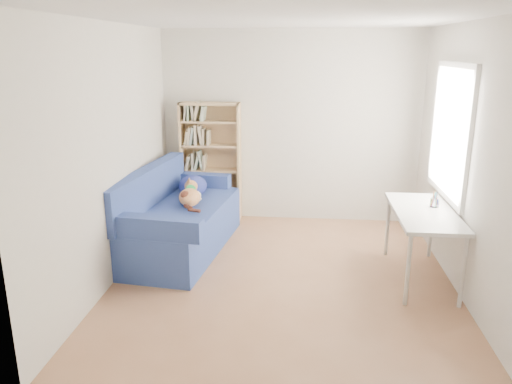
# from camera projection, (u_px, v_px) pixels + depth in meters

# --- Properties ---
(ground) EXTENTS (4.00, 4.00, 0.00)m
(ground) POSITION_uv_depth(u_px,v_px,m) (283.00, 279.00, 5.27)
(ground) COLOR #916241
(ground) RESTS_ON ground
(room_shell) EXTENTS (3.54, 4.04, 2.62)m
(room_shell) POSITION_uv_depth(u_px,v_px,m) (295.00, 124.00, 4.84)
(room_shell) COLOR silver
(room_shell) RESTS_ON ground
(sofa) EXTENTS (1.19, 2.12, 0.99)m
(sofa) POSITION_uv_depth(u_px,v_px,m) (177.00, 220.00, 5.96)
(sofa) COLOR navy
(sofa) RESTS_ON ground
(bookshelf) EXTENTS (0.82, 0.26, 1.65)m
(bookshelf) POSITION_uv_depth(u_px,v_px,m) (211.00, 167.00, 6.93)
(bookshelf) COLOR tan
(bookshelf) RESTS_ON ground
(desk) EXTENTS (0.60, 1.30, 0.75)m
(desk) POSITION_uv_depth(u_px,v_px,m) (424.00, 217.00, 5.10)
(desk) COLOR silver
(desk) RESTS_ON ground
(pen_cup) EXTENTS (0.09, 0.09, 0.17)m
(pen_cup) POSITION_uv_depth(u_px,v_px,m) (435.00, 201.00, 5.19)
(pen_cup) COLOR white
(pen_cup) RESTS_ON desk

